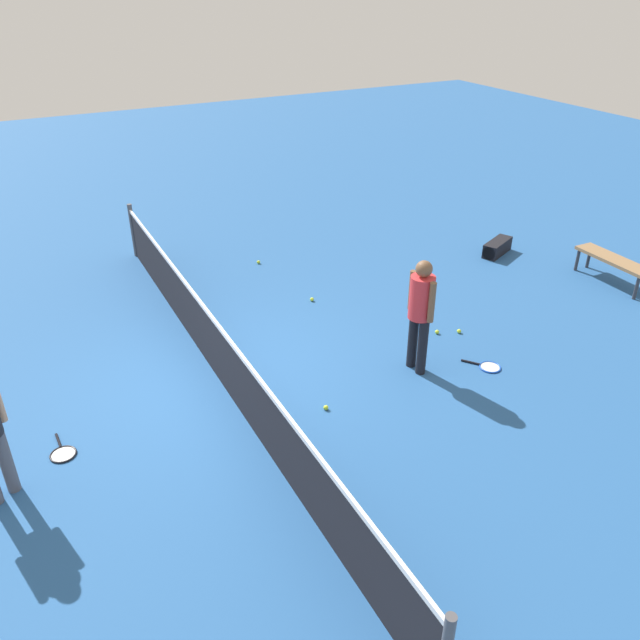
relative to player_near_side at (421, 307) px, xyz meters
The scene contains 12 objects.
ground_plane 2.96m from the player_near_side, 69.21° to the left, with size 40.00×40.00×0.00m, color #265693.
court_net 2.82m from the player_near_side, 69.21° to the left, with size 10.09×0.09×1.07m.
player_near_side is the anchor object (origin of this frame).
tennis_racket_near_player 1.46m from the player_near_side, 115.53° to the right, with size 0.57×0.49×0.03m.
tennis_racket_far_player 4.92m from the player_near_side, 84.79° to the left, with size 0.59×0.33×0.03m.
tennis_ball_near_player 1.47m from the player_near_side, 52.93° to the right, with size 0.07×0.07×0.07m, color #C6E033.
tennis_ball_by_net 1.89m from the player_near_side, 99.04° to the left, with size 0.07×0.07×0.07m, color #C6E033.
tennis_ball_midcourt 1.64m from the player_near_side, 66.47° to the right, with size 0.07×0.07×0.07m, color #C6E033.
tennis_ball_baseline 2.78m from the player_near_side, ahead, with size 0.07×0.07×0.07m, color #C6E033.
tennis_ball_stray_left 4.62m from the player_near_side, ahead, with size 0.07×0.07×0.07m, color #C6E033.
courtside_bench 4.91m from the player_near_side, 81.54° to the right, with size 1.51×0.43×0.48m.
equipment_bag 4.78m from the player_near_side, 55.07° to the right, with size 0.59×0.84×0.28m.
Camera 1 is at (-7.12, 2.15, 5.09)m, focal length 35.52 mm.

